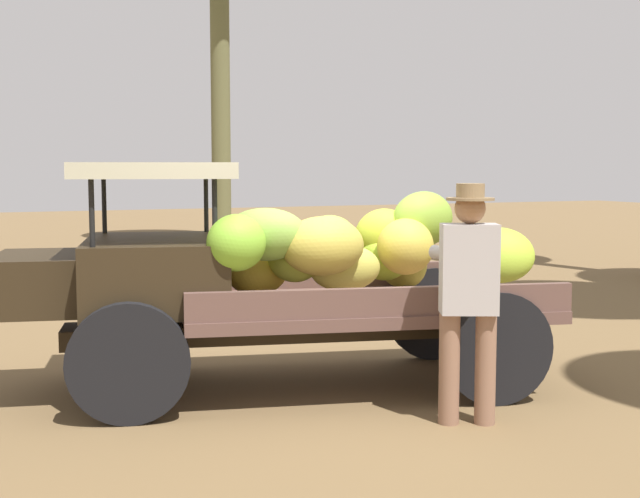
{
  "coord_description": "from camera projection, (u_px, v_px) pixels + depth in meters",
  "views": [
    {
      "loc": [
        2.42,
        6.5,
        1.85
      ],
      "look_at": [
        -0.36,
        0.06,
        1.17
      ],
      "focal_mm": 47.33,
      "sensor_mm": 36.0,
      "label": 1
    }
  ],
  "objects": [
    {
      "name": "truck",
      "position": [
        269.0,
        275.0,
        6.98
      ],
      "size": [
        4.65,
        2.54,
        1.88
      ],
      "rotation": [
        0.0,
        0.0,
        -0.22
      ],
      "color": "#2D2214",
      "rests_on": "ground"
    },
    {
      "name": "farmer",
      "position": [
        469.0,
        289.0,
        6.02
      ],
      "size": [
        0.57,
        0.53,
        1.74
      ],
      "rotation": [
        0.0,
        0.0,
        -2.0
      ],
      "color": "#8C644D",
      "rests_on": "ground"
    },
    {
      "name": "ground_plane",
      "position": [
        278.0,
        388.0,
        7.07
      ],
      "size": [
        60.0,
        60.0,
        0.0
      ],
      "primitive_type": "plane",
      "color": "brown"
    }
  ]
}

